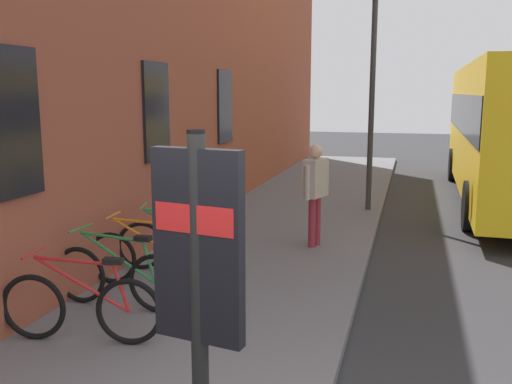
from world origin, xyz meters
The scene contains 9 objects.
ground centered at (6.00, -1.00, 0.00)m, with size 60.00×60.00×0.00m, color #2D2D30.
sidewalk_pavement centered at (8.00, 1.75, 0.06)m, with size 24.00×3.50×0.12m, color slate.
bicycle_under_window centered at (1.85, 2.66, 0.51)m, with size 0.48×1.76×0.97m.
bicycle_mid_rack centered at (2.82, 2.79, 0.51)m, with size 0.48×1.77×0.97m.
bicycle_beside_lamp centered at (3.65, 2.78, 0.51)m, with size 0.48×1.77×0.97m.
bicycle_nearest_sign centered at (4.42, 2.69, 0.51)m, with size 0.63×1.72×0.97m.
transit_info_sign centered at (-0.19, 0.53, 1.72)m, with size 0.18×0.56×2.40m.
pedestrian_near_bus centered at (6.24, 0.95, 1.18)m, with size 0.63×0.39×1.74m.
street_lamp centered at (9.59, 0.30, 2.98)m, with size 0.28×0.28×4.78m.
Camera 1 is at (-3.02, -0.59, 2.72)m, focal length 39.45 mm.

